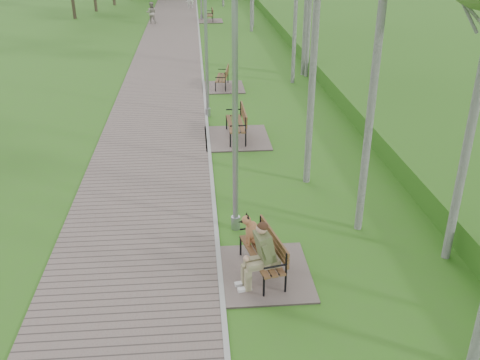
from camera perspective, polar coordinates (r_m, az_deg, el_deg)
The scene contains 10 objects.
walkway at distance 27.68m, azimuth -7.83°, elevation 12.33°, with size 3.50×67.00×0.04m, color #73645D.
kerb at distance 27.65m, azimuth -4.12°, elevation 12.49°, with size 0.10×67.00×0.05m, color #999993.
embankment at distance 28.96m, azimuth 20.94°, elevation 11.46°, with size 14.00×70.00×1.60m, color #35731B.
bench_main at distance 10.51m, azimuth 2.10°, elevation -8.15°, with size 1.84×2.05×1.61m.
bench_second at distance 17.30m, azimuth -0.45°, elevation 5.17°, with size 2.05×2.28×1.26m.
bench_third at distance 23.00m, azimuth -1.93°, elevation 10.28°, with size 1.76×1.95×1.08m.
bench_far at distance 39.85m, azimuth -3.27°, elevation 16.83°, with size 1.77×1.97×1.09m.
lamp_post_near at distance 11.20m, azimuth -0.51°, elevation 5.85°, with size 0.21×0.21×5.35m.
lamp_post_second at distance 18.94m, azimuth -3.61°, elevation 13.43°, with size 0.19×0.19×4.91m.
pedestrian_far at distance 39.14m, azimuth -9.43°, elevation 17.18°, with size 0.71×0.56×1.47m, color gray.
Camera 1 is at (-0.35, -5.43, 6.30)m, focal length 40.00 mm.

